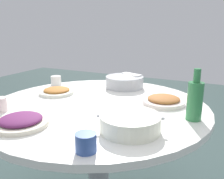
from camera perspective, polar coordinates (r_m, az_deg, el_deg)
round_dining_table at (r=1.39m, az=-3.36°, el=-7.86°), size 1.20×1.20×0.72m
rice_bowl at (r=1.69m, az=2.95°, el=1.86°), size 0.26×0.26×0.09m
soup_bowl at (r=1.01m, az=4.25°, el=-7.92°), size 0.26×0.25×0.07m
dish_eggplant at (r=1.14m, az=-20.56°, el=-6.95°), size 0.24×0.24×0.05m
dish_stirfry at (r=1.37m, az=12.00°, el=-2.51°), size 0.23×0.23×0.05m
dish_tofu_braise at (r=1.58m, az=-12.82°, el=-0.37°), size 0.22×0.22×0.04m
green_bottle at (r=1.16m, az=18.83°, el=-2.29°), size 0.07×0.07×0.24m
tea_cup_near at (r=0.86m, az=-6.13°, el=-12.27°), size 0.07×0.07×0.07m
tea_cup_far at (r=1.81m, az=-12.97°, el=2.07°), size 0.07×0.07×0.07m
tea_cup_side at (r=1.34m, az=-24.68°, el=-3.25°), size 0.06×0.06×0.07m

